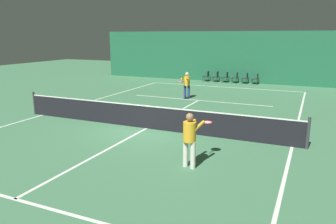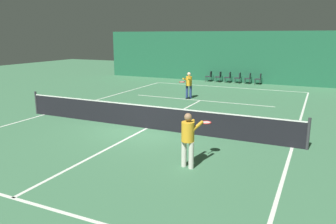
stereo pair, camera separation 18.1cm
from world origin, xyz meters
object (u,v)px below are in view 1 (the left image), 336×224
Objects in this scene: tennis_net at (146,116)px; courtside_chair_2 at (226,77)px; player_far at (187,83)px; courtside_chair_4 at (246,78)px; courtside_chair_5 at (256,78)px; courtside_chair_1 at (216,76)px; player_near at (190,136)px; courtside_chair_3 at (235,77)px; courtside_chair_0 at (207,76)px.

tennis_net is 14.17m from courtside_chair_2.
player_far is 1.83× the size of courtside_chair_4.
courtside_chair_5 is (0.78, 0.00, 0.00)m from courtside_chair_4.
player_far reaches higher than courtside_chair_1.
tennis_net is 7.64× the size of player_near.
courtside_chair_3 is at bearing -90.00° from courtside_chair_4.
tennis_net reaches higher than courtside_chair_3.
courtside_chair_4 is at bearing 90.00° from courtside_chair_1.
tennis_net is 14.29× the size of courtside_chair_3.
courtside_chair_4 is at bearing 168.10° from player_far.
courtside_chair_5 is (1.56, 0.00, 0.00)m from courtside_chair_3.
tennis_net is 14.29× the size of courtside_chair_0.
player_far is 7.54m from courtside_chair_0.
player_far reaches higher than courtside_chair_3.
courtside_chair_0 is 0.78m from courtside_chair_1.
player_far is 7.47m from courtside_chair_2.
courtside_chair_1 is (-0.35, 7.45, -0.41)m from player_far.
courtside_chair_0 and courtside_chair_1 have the same top height.
courtside_chair_2 is (0.43, 7.45, -0.41)m from player_far.
courtside_chair_2 is at bearing 23.29° from player_near.
courtside_chair_0 is 3.12m from courtside_chair_4.
courtside_chair_1 is at bearing -174.23° from player_far.
courtside_chair_2 is 1.00× the size of courtside_chair_3.
courtside_chair_3 is at bearing 90.00° from courtside_chair_1.
player_near reaches higher than courtside_chair_1.
player_near is at bearing 11.25° from courtside_chair_2.
courtside_chair_2 is at bearing -90.00° from courtside_chair_5.
player_near reaches higher than courtside_chair_2.
courtside_chair_4 is at bearing 90.00° from courtside_chair_3.
player_near is 1.87× the size of courtside_chair_3.
courtside_chair_1 and courtside_chair_5 have the same top height.
courtside_chair_0 is (-1.13, 7.45, -0.41)m from player_far.
courtside_chair_2 is 1.00× the size of courtside_chair_5.
courtside_chair_2 is 0.78m from courtside_chair_3.
player_near reaches higher than courtside_chair_4.
courtside_chair_5 is (2.78, 7.45, -0.41)m from player_far.
courtside_chair_0 is 1.00× the size of courtside_chair_1.
courtside_chair_0 and courtside_chair_4 have the same top height.
courtside_chair_3 is at bearing -90.00° from courtside_chair_5.
courtside_chair_0 is at bearing -90.00° from courtside_chair_4.
tennis_net reaches higher than courtside_chair_4.
player_near is (2.97, -2.98, 0.41)m from tennis_net.
courtside_chair_2 and courtside_chair_5 have the same top height.
courtside_chair_0 is (-4.97, 17.14, -0.43)m from player_near.
player_near is at bearing -45.08° from tennis_net.
courtside_chair_0 is 1.56m from courtside_chair_2.
player_far is at bearing 97.39° from tennis_net.
player_near is 17.35m from courtside_chair_3.
courtside_chair_2 and courtside_chair_4 have the same top height.
player_far is 1.83× the size of courtside_chair_1.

